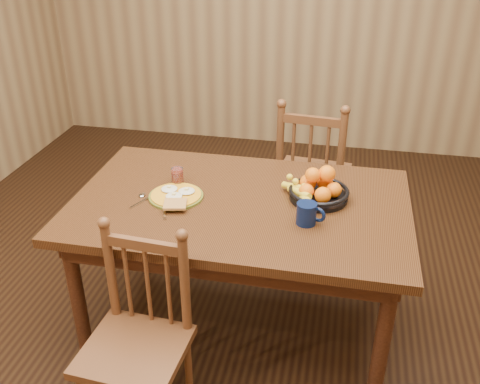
% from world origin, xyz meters
% --- Properties ---
extents(room, '(4.52, 5.02, 2.72)m').
position_xyz_m(room, '(0.00, 0.00, 1.35)').
color(room, black).
rests_on(room, ground).
extents(dining_table, '(1.60, 1.00, 0.75)m').
position_xyz_m(dining_table, '(0.00, 0.00, 0.67)').
color(dining_table, black).
rests_on(dining_table, ground).
extents(chair_far, '(0.49, 0.47, 0.98)m').
position_xyz_m(chair_far, '(0.29, 0.89, 0.48)').
color(chair_far, '#503118').
rests_on(chair_far, ground).
extents(chair_near, '(0.43, 0.41, 0.89)m').
position_xyz_m(chair_near, '(-0.29, -0.67, 0.43)').
color(chair_near, '#503118').
rests_on(chair_near, ground).
extents(breakfast_plate, '(0.26, 0.30, 0.04)m').
position_xyz_m(breakfast_plate, '(-0.31, -0.03, 0.76)').
color(breakfast_plate, '#59601E').
rests_on(breakfast_plate, dining_table).
extents(fork, '(0.06, 0.18, 0.00)m').
position_xyz_m(fork, '(-0.32, -0.14, 0.75)').
color(fork, silver).
rests_on(fork, dining_table).
extents(spoon, '(0.06, 0.15, 0.01)m').
position_xyz_m(spoon, '(-0.47, -0.07, 0.75)').
color(spoon, silver).
rests_on(spoon, dining_table).
extents(coffee_mug, '(0.13, 0.09, 0.10)m').
position_xyz_m(coffee_mug, '(0.33, -0.14, 0.80)').
color(coffee_mug, '#091435').
rests_on(coffee_mug, dining_table).
extents(juice_glass, '(0.06, 0.06, 0.09)m').
position_xyz_m(juice_glass, '(-0.34, 0.11, 0.79)').
color(juice_glass, silver).
rests_on(juice_glass, dining_table).
extents(fruit_bowl, '(0.32, 0.32, 0.17)m').
position_xyz_m(fruit_bowl, '(0.36, 0.10, 0.80)').
color(fruit_bowl, black).
rests_on(fruit_bowl, dining_table).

